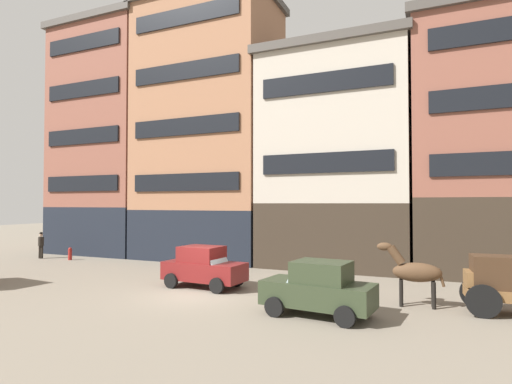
{
  "coord_description": "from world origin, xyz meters",
  "views": [
    {
      "loc": [
        9.19,
        -14.63,
        3.76
      ],
      "look_at": [
        1.85,
        2.08,
        4.27
      ],
      "focal_mm": 28.96,
      "sensor_mm": 36.0,
      "label": 1
    }
  ],
  "objects_px": {
    "sedan_dark": "(204,267)",
    "cargo_wagon": "(508,281)",
    "pedestrian_officer": "(41,244)",
    "draft_horse": "(414,272)",
    "fire_hydrant_curbside": "(70,253)",
    "sedan_light": "(318,288)"
  },
  "relations": [
    {
      "from": "sedan_dark",
      "to": "cargo_wagon",
      "type": "bearing_deg",
      "value": 0.52
    },
    {
      "from": "sedan_dark",
      "to": "pedestrian_officer",
      "type": "bearing_deg",
      "value": 165.67
    },
    {
      "from": "cargo_wagon",
      "to": "sedan_dark",
      "type": "bearing_deg",
      "value": -179.48
    },
    {
      "from": "draft_horse",
      "to": "fire_hydrant_curbside",
      "type": "height_order",
      "value": "draft_horse"
    },
    {
      "from": "cargo_wagon",
      "to": "fire_hydrant_curbside",
      "type": "bearing_deg",
      "value": 170.67
    },
    {
      "from": "sedan_dark",
      "to": "sedan_light",
      "type": "xyz_separation_m",
      "value": [
        5.97,
        -2.53,
        0.0
      ]
    },
    {
      "from": "sedan_dark",
      "to": "fire_hydrant_curbside",
      "type": "distance_m",
      "value": 13.44
    },
    {
      "from": "pedestrian_officer",
      "to": "draft_horse",
      "type": "bearing_deg",
      "value": -8.94
    },
    {
      "from": "sedan_dark",
      "to": "draft_horse",
      "type": "bearing_deg",
      "value": 0.67
    },
    {
      "from": "sedan_dark",
      "to": "fire_hydrant_curbside",
      "type": "height_order",
      "value": "sedan_dark"
    },
    {
      "from": "sedan_light",
      "to": "cargo_wagon",
      "type": "bearing_deg",
      "value": 24.39
    },
    {
      "from": "sedan_dark",
      "to": "fire_hydrant_curbside",
      "type": "bearing_deg",
      "value": 162.03
    },
    {
      "from": "draft_horse",
      "to": "pedestrian_officer",
      "type": "height_order",
      "value": "draft_horse"
    },
    {
      "from": "sedan_light",
      "to": "draft_horse",
      "type": "bearing_deg",
      "value": 42.56
    },
    {
      "from": "draft_horse",
      "to": "sedan_light",
      "type": "distance_m",
      "value": 3.91
    },
    {
      "from": "sedan_light",
      "to": "fire_hydrant_curbside",
      "type": "xyz_separation_m",
      "value": [
        -18.74,
        6.68,
        -0.49
      ]
    },
    {
      "from": "cargo_wagon",
      "to": "draft_horse",
      "type": "distance_m",
      "value": 2.95
    },
    {
      "from": "fire_hydrant_curbside",
      "to": "sedan_dark",
      "type": "bearing_deg",
      "value": -17.97
    },
    {
      "from": "cargo_wagon",
      "to": "fire_hydrant_curbside",
      "type": "distance_m",
      "value": 24.9
    },
    {
      "from": "sedan_dark",
      "to": "pedestrian_officer",
      "type": "xyz_separation_m",
      "value": [
        -15.21,
        3.88,
        0.07
      ]
    },
    {
      "from": "sedan_light",
      "to": "pedestrian_officer",
      "type": "relative_size",
      "value": 2.14
    },
    {
      "from": "draft_horse",
      "to": "pedestrian_officer",
      "type": "xyz_separation_m",
      "value": [
        -24.05,
        3.78,
        -0.29
      ]
    }
  ]
}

